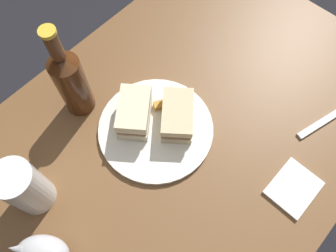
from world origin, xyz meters
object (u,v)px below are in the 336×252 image
at_px(sandwich_half_left, 177,116).
at_px(plate, 156,129).
at_px(napkin, 294,188).
at_px(cider_bottle, 71,81).
at_px(sandwich_half_right, 134,113).
at_px(pint_glass, 27,189).
at_px(fork, 327,119).

bearing_deg(sandwich_half_left, plate, 151.39).
bearing_deg(napkin, cider_bottle, 109.03).
bearing_deg(sandwich_half_right, pint_glass, 173.80).
bearing_deg(plate, fork, -43.71).
xyz_separation_m(plate, cider_bottle, (-0.07, 0.18, 0.10)).
height_order(plate, pint_glass, pint_glass).
height_order(sandwich_half_right, napkin, sandwich_half_right).
distance_m(pint_glass, cider_bottle, 0.24).
bearing_deg(sandwich_half_right, plate, -72.53).
height_order(sandwich_half_left, sandwich_half_right, sandwich_half_right).
xyz_separation_m(pint_glass, fork, (0.59, -0.37, -0.06)).
bearing_deg(sandwich_half_right, napkin, -72.49).
relative_size(pint_glass, napkin, 1.33).
relative_size(sandwich_half_right, cider_bottle, 0.49).
distance_m(plate, sandwich_half_left, 0.06).
bearing_deg(fork, sandwich_half_right, -30.89).
height_order(pint_glass, cider_bottle, cider_bottle).
xyz_separation_m(plate, sandwich_half_left, (0.05, -0.03, 0.03)).
xyz_separation_m(plate, pint_glass, (-0.29, 0.08, 0.06)).
height_order(pint_glass, napkin, pint_glass).
bearing_deg(fork, sandwich_half_left, -29.89).
bearing_deg(napkin, plate, 107.52).
relative_size(plate, sandwich_half_left, 2.02).
relative_size(sandwich_half_left, cider_bottle, 0.50).
height_order(sandwich_half_right, cider_bottle, cider_bottle).
xyz_separation_m(sandwich_half_left, cider_bottle, (-0.12, 0.21, 0.06)).
bearing_deg(napkin, pint_glass, 134.29).
height_order(cider_bottle, napkin, cider_bottle).
distance_m(pint_glass, fork, 0.70).
distance_m(sandwich_half_left, cider_bottle, 0.25).
relative_size(plate, cider_bottle, 1.02).
relative_size(plate, napkin, 2.47).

